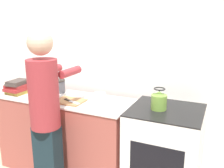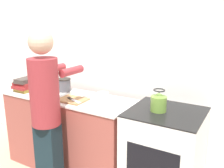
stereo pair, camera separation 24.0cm
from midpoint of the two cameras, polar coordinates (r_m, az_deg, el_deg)
The scene contains 11 objects.
wall_back at distance 2.98m, azimuth 2.76°, elevation 5.39°, with size 8.00×0.05×2.60m.
counter at distance 3.07m, azimuth -7.52°, elevation -10.96°, with size 1.58×0.58×0.92m.
oven at distance 2.64m, azimuth 14.39°, elevation -15.68°, with size 0.69×0.66×0.94m.
person at distance 2.48m, azimuth -12.13°, elevation -5.34°, with size 0.32×0.56×1.70m.
cutting_board at distance 2.74m, azimuth -6.54°, elevation -3.63°, with size 0.31×0.24×0.02m.
knife at distance 2.69m, azimuth -6.28°, elevation -3.70°, with size 0.24×0.11×0.01m.
kettle at distance 2.40m, azimuth 13.46°, elevation -4.08°, with size 0.15×0.15×0.21m.
bowl_prep at distance 2.79m, azimuth 0.31°, elevation -2.67°, with size 0.14×0.14×0.06m.
bowl_mixing at distance 3.24m, azimuth -11.96°, elevation -0.49°, with size 0.19×0.19×0.07m.
canister_jar at distance 3.08m, azimuth -8.70°, elevation -0.22°, with size 0.16×0.16×0.16m.
book_stack at distance 3.21m, azimuth -17.16°, elevation -0.21°, with size 0.23×0.27×0.16m.
Camera 2 is at (1.46, -1.83, 1.79)m, focal length 40.00 mm.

